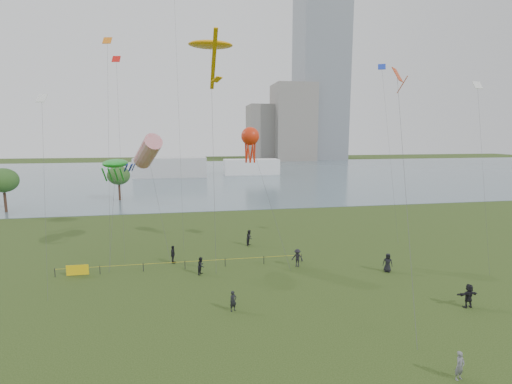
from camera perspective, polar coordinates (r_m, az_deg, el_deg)
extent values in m
plane|color=#213410|center=(27.32, 3.91, -20.19)|extent=(400.00, 400.00, 0.00)
cube|color=slate|center=(123.99, -7.29, 2.71)|extent=(400.00, 120.00, 0.08)
cube|color=slate|center=(208.14, 9.97, 21.76)|extent=(24.00, 24.00, 120.00)
cube|color=slate|center=(192.35, 5.69, 10.58)|extent=(20.00, 20.00, 38.00)
cube|color=slate|center=(194.86, 1.17, 9.13)|extent=(16.00, 18.00, 28.00)
cube|color=silver|center=(118.74, -13.00, 3.72)|extent=(22.00, 8.00, 6.00)
cube|color=white|center=(123.23, -0.74, 3.90)|extent=(18.00, 7.00, 5.00)
cylinder|color=#342118|center=(79.67, -20.25, -0.10)|extent=(0.44, 0.44, 3.13)
ellipsoid|color=#315923|center=(79.23, -20.38, 2.41)|extent=(4.45, 4.45, 3.75)
cylinder|color=#342118|center=(76.45, -34.12, -1.34)|extent=(0.44, 0.44, 3.41)
ellipsoid|color=#315923|center=(75.97, -34.37, 1.50)|extent=(4.85, 4.85, 4.09)
cylinder|color=black|center=(40.23, -28.55, -10.84)|extent=(0.07, 0.07, 0.85)
cylinder|color=black|center=(39.14, -22.88, -10.99)|extent=(0.07, 0.07, 0.85)
cylinder|color=black|center=(38.43, -16.96, -11.03)|extent=(0.07, 0.07, 0.85)
cylinder|color=black|center=(38.14, -10.87, -10.95)|extent=(0.07, 0.07, 0.85)
cylinder|color=black|center=(38.27, -4.77, -10.75)|extent=(0.07, 0.07, 0.85)
cylinder|color=black|center=(38.80, 1.22, -10.43)|extent=(0.07, 0.07, 0.85)
cylinder|color=black|center=(39.74, 6.98, -10.03)|extent=(0.07, 0.07, 0.85)
cylinder|color=yellow|center=(38.03, -10.89, -10.49)|extent=(24.00, 0.03, 0.03)
cube|color=yellow|center=(39.59, -25.77, -10.76)|extent=(2.00, 0.04, 1.00)
imported|color=slate|center=(24.87, 28.86, -22.36)|extent=(0.68, 0.54, 1.62)
imported|color=black|center=(36.41, -8.44, -11.15)|extent=(0.93, 1.02, 1.69)
imported|color=black|center=(38.22, 6.39, -10.02)|extent=(1.36, 1.17, 1.82)
imported|color=black|center=(39.86, -12.66, -9.36)|extent=(0.67, 1.16, 1.86)
imported|color=black|center=(38.78, 19.60, -10.20)|extent=(1.07, 0.94, 1.84)
imported|color=black|center=(33.89, 29.89, -13.68)|extent=(1.75, 0.58, 1.88)
imported|color=black|center=(29.22, -3.53, -16.40)|extent=(0.68, 0.59, 1.58)
imported|color=black|center=(44.84, -1.02, -7.04)|extent=(1.08, 1.16, 1.90)
cylinder|color=#3F3F42|center=(36.93, -6.58, 5.48)|extent=(0.21, 5.42, 22.21)
ellipsoid|color=#F59D0C|center=(40.55, -7.00, 21.57)|extent=(4.52, 2.82, 0.71)
cube|color=#F59D0C|center=(35.96, -6.53, 19.32)|extent=(0.36, 6.98, 4.09)
cube|color=#F59D0C|center=(31.88, -6.01, 16.85)|extent=(0.95, 0.95, 0.42)
cylinder|color=#3F3F42|center=(40.15, -14.66, -2.24)|extent=(2.26, 3.77, 11.44)
cylinder|color=red|center=(41.44, -16.31, 6.00)|extent=(3.79, 5.21, 3.91)
cylinder|color=#192AB2|center=(40.53, -18.36, 3.58)|extent=(0.60, 1.13, 0.88)
cylinder|color=#192AB2|center=(40.95, -18.67, 3.62)|extent=(0.60, 1.13, 0.88)
cylinder|color=#192AB2|center=(40.87, -19.32, 3.57)|extent=(0.60, 1.13, 0.88)
cylinder|color=#192AB2|center=(40.41, -19.43, 3.51)|extent=(0.60, 1.13, 0.88)
cylinder|color=#192AB2|center=(40.20, -18.83, 3.52)|extent=(0.60, 1.13, 0.88)
cylinder|color=#3F3F42|center=(39.84, -21.23, -3.49)|extent=(0.42, 4.13, 10.29)
ellipsoid|color=#1A9424|center=(41.09, -20.82, 4.15)|extent=(2.47, 4.45, 0.86)
cylinder|color=#1A9424|center=(39.77, -22.30, 2.47)|extent=(0.16, 1.79, 1.54)
cylinder|color=#1A9424|center=(39.66, -21.52, 2.50)|extent=(0.16, 1.79, 1.54)
cylinder|color=#1A9424|center=(39.55, -20.74, 2.53)|extent=(0.16, 1.79, 1.54)
cylinder|color=#1A9424|center=(39.45, -19.95, 2.56)|extent=(0.16, 1.79, 1.54)
cylinder|color=#3F3F42|center=(38.38, 2.07, -1.23)|extent=(2.93, 6.84, 13.06)
sphere|color=red|center=(40.86, -0.90, 8.59)|extent=(1.99, 1.99, 1.99)
cylinder|color=red|center=(40.99, -0.20, 6.36)|extent=(0.18, 0.54, 2.60)
cylinder|color=red|center=(41.37, -0.65, 6.38)|extent=(0.49, 0.36, 2.61)
cylinder|color=red|center=(41.29, -1.33, 6.37)|extent=(0.49, 0.36, 2.61)
cylinder|color=red|center=(40.83, -1.59, 6.34)|extent=(0.18, 0.54, 2.60)
cylinder|color=red|center=(40.44, -1.15, 6.32)|extent=(0.49, 0.36, 2.61)
cylinder|color=red|center=(40.52, -0.44, 6.33)|extent=(0.49, 0.36, 2.61)
cylinder|color=#3F3F42|center=(30.74, 22.01, 0.88)|extent=(5.38, 13.31, 18.68)
cube|color=red|center=(37.94, 20.93, 16.51)|extent=(1.56, 1.56, 1.27)
cylinder|color=red|center=(37.04, 21.58, 15.11)|extent=(0.08, 1.58, 1.35)
cube|color=red|center=(46.87, -20.71, 18.60)|extent=(1.04, 1.00, 0.76)
cube|color=#1933B2|center=(50.73, 18.79, 17.78)|extent=(0.93, 0.60, 0.76)
cube|color=white|center=(43.87, 30.93, 13.94)|extent=(0.97, 0.68, 0.76)
cube|color=white|center=(38.62, -30.10, 12.41)|extent=(1.05, 0.91, 0.76)
cube|color=orange|center=(44.05, -21.92, 20.82)|extent=(1.01, 0.76, 0.76)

